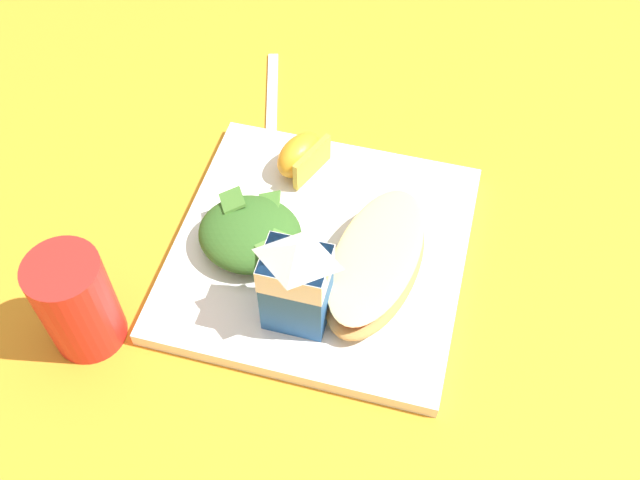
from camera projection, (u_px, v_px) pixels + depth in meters
name	position (u px, v px, depth m)	size (l,w,h in m)	color
ground	(320.00, 255.00, 0.73)	(3.00, 3.00, 0.00)	orange
white_plate	(320.00, 251.00, 0.73)	(0.28, 0.28, 0.02)	white
cheesy_pizza_bread	(376.00, 263.00, 0.69)	(0.10, 0.18, 0.04)	tan
green_salad_pile	(250.00, 234.00, 0.70)	(0.11, 0.10, 0.04)	#336023
milk_carton	(298.00, 280.00, 0.63)	(0.06, 0.04, 0.11)	#23569E
orange_wedge_front	(301.00, 156.00, 0.76)	(0.06, 0.07, 0.04)	orange
metal_fork	(272.00, 117.00, 0.85)	(0.07, 0.19, 0.01)	silver
drinking_red_cup	(77.00, 302.00, 0.64)	(0.07, 0.07, 0.11)	red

